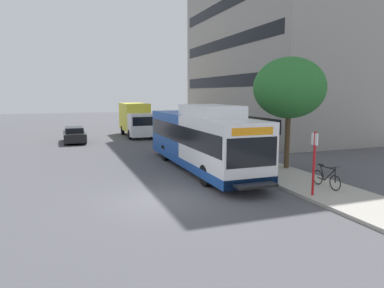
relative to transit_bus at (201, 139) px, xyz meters
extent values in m
plane|color=#4C4C51|center=(-3.70, 3.16, -1.70)|extent=(120.00, 120.00, 0.00)
cube|color=#A8A399|center=(3.30, 1.16, -1.63)|extent=(3.00, 56.00, 0.14)
cube|color=white|center=(0.00, -2.82, -0.02)|extent=(2.54, 5.80, 2.73)
cube|color=#19479E|center=(0.00, 2.98, -0.02)|extent=(2.54, 5.80, 2.73)
cube|color=#19479E|center=(0.00, 0.08, -1.16)|extent=(2.57, 11.60, 0.44)
cube|color=black|center=(0.00, 0.08, 0.35)|extent=(2.58, 11.25, 0.96)
cube|color=black|center=(0.00, -5.68, 0.15)|extent=(2.34, 0.10, 1.24)
cube|color=orange|center=(0.00, -5.69, 1.02)|extent=(1.90, 0.08, 0.32)
cube|color=white|center=(0.00, -1.37, 1.65)|extent=(2.16, 4.06, 0.60)
cube|color=black|center=(0.00, -6.07, -1.15)|extent=(1.78, 0.60, 0.10)
cylinder|color=black|center=(-1.13, -3.51, -1.20)|extent=(0.30, 1.00, 1.00)
cylinder|color=black|center=(1.13, -3.51, -1.20)|extent=(0.30, 1.00, 1.00)
cylinder|color=black|center=(-1.13, 3.27, -1.20)|extent=(0.30, 1.00, 1.00)
cylinder|color=black|center=(1.13, 3.27, -1.20)|extent=(0.30, 1.00, 1.00)
cylinder|color=red|center=(2.20, -6.83, -0.26)|extent=(0.10, 0.10, 2.60)
cube|color=white|center=(2.18, -6.83, 0.74)|extent=(0.04, 0.36, 0.48)
torus|color=black|center=(3.55, -6.60, -1.23)|extent=(0.04, 0.66, 0.66)
torus|color=black|center=(3.55, -5.50, -1.23)|extent=(0.04, 0.66, 0.66)
cylinder|color=black|center=(3.55, -6.25, -0.96)|extent=(0.05, 0.64, 0.64)
cylinder|color=black|center=(3.55, -5.80, -0.96)|extent=(0.05, 0.34, 0.62)
cylinder|color=black|center=(3.55, -6.10, -0.66)|extent=(0.05, 0.90, 0.05)
cylinder|color=black|center=(3.55, -5.72, -1.25)|extent=(0.05, 0.45, 0.08)
cylinder|color=black|center=(3.55, -6.57, -0.90)|extent=(0.05, 0.10, 0.67)
cylinder|color=black|center=(3.55, -6.55, -0.56)|extent=(0.52, 0.03, 0.03)
cube|color=black|center=(3.55, -5.65, -0.62)|extent=(0.12, 0.24, 0.06)
cylinder|color=#4C3823|center=(4.39, -1.92, -0.09)|extent=(0.28, 0.28, 2.95)
ellipsoid|color=#286B2D|center=(4.39, -1.92, 2.84)|extent=(3.88, 3.88, 3.30)
cube|color=black|center=(-6.25, 14.06, -1.15)|extent=(1.80, 4.50, 0.70)
cube|color=black|center=(-6.25, 14.16, -0.65)|extent=(1.48, 2.34, 0.56)
cylinder|color=black|center=(-7.05, 12.71, -1.38)|extent=(0.20, 0.64, 0.64)
cylinder|color=black|center=(-5.45, 12.71, -1.38)|extent=(0.20, 0.64, 0.64)
cylinder|color=black|center=(-7.05, 15.41, -1.38)|extent=(0.20, 0.64, 0.64)
cylinder|color=black|center=(-5.45, 15.41, -1.38)|extent=(0.20, 0.64, 0.64)
cube|color=silver|center=(-0.28, 14.03, -0.35)|extent=(2.30, 2.00, 2.10)
cube|color=yellow|center=(-0.28, 17.53, 0.20)|extent=(2.30, 5.00, 2.70)
cube|color=black|center=(-0.28, 13.06, 0.05)|extent=(2.07, 0.08, 0.80)
cylinder|color=black|center=(-1.31, 14.47, -1.24)|extent=(0.26, 0.92, 0.92)
cylinder|color=black|center=(0.75, 14.47, -1.24)|extent=(0.26, 0.92, 0.92)
cylinder|color=black|center=(-1.31, 18.61, -1.24)|extent=(0.26, 0.92, 0.92)
cylinder|color=black|center=(0.75, 18.61, -1.24)|extent=(0.26, 0.92, 0.92)
cube|color=gray|center=(13.18, 13.32, 10.82)|extent=(10.87, 21.15, 25.05)
cube|color=black|center=(13.18, 13.32, 0.09)|extent=(10.93, 19.45, 1.10)
cube|color=black|center=(13.18, 13.32, 3.66)|extent=(10.93, 19.45, 1.10)
cube|color=black|center=(13.18, 13.32, 7.24)|extent=(10.93, 19.45, 1.10)
cube|color=black|center=(13.18, 13.32, 10.82)|extent=(10.93, 19.45, 1.10)
camera|label=1|loc=(-7.27, -18.25, 2.55)|focal=33.16mm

